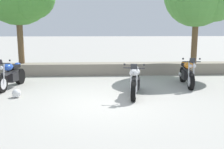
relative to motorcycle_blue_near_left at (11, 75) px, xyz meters
The scene contains 6 objects.
ground_plane 4.07m from the motorcycle_blue_near_left, 31.36° to the right, with size 120.00×120.00×0.00m, color #A3A099.
stone_wall 4.38m from the motorcycle_blue_near_left, 38.01° to the left, with size 36.00×0.80×0.55m, color gray.
motorcycle_blue_near_left is the anchor object (origin of this frame).
motorcycle_silver_centre 4.69m from the motorcycle_blue_near_left, 15.93° to the right, with size 0.75×2.05×1.18m.
motorcycle_orange_far_right 6.75m from the motorcycle_blue_near_left, ahead, with size 0.67×2.06×1.18m.
rider_helmet 1.53m from the motorcycle_blue_near_left, 65.66° to the right, with size 0.28×0.28×0.28m.
Camera 1 is at (-0.14, -7.48, 2.25)m, focal length 41.00 mm.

